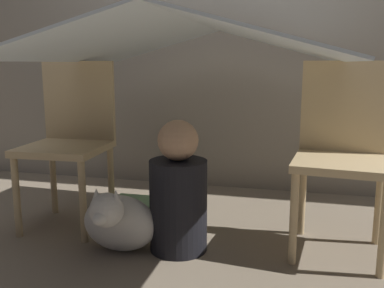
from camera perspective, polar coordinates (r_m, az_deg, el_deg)
The scene contains 8 objects.
ground_plane at distance 2.09m, azimuth -1.32°, elevation -14.46°, with size 8.80×8.80×0.00m, color gray.
wall_back at distance 3.08m, azimuth 4.75°, elevation 17.40°, with size 7.00×0.05×2.50m.
chair_left at distance 2.45m, azimuth -15.87°, elevation 1.16°, with size 0.44×0.44×0.90m.
chair_right at distance 2.14m, azimuth 19.47°, elevation -0.41°, with size 0.47×0.47×0.90m.
sheet_canopy at distance 2.08m, azimuth 0.00°, elevation 13.78°, with size 1.42×1.40×0.20m.
person_front at distance 2.05m, azimuth -1.84°, elevation -6.74°, with size 0.27×0.27×0.63m.
dog at distance 2.08m, azimuth -9.90°, elevation -10.03°, with size 0.37×0.34×0.35m.
floor_cushion at distance 2.49m, azimuth -6.52°, elevation -9.06°, with size 0.42×0.33×0.10m.
Camera 1 is at (0.51, -1.82, 0.89)m, focal length 40.00 mm.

